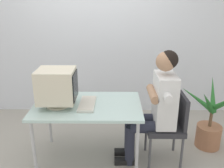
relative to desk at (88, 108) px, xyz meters
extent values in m
plane|color=#9E998E|center=(0.00, 0.00, -0.66)|extent=(12.00, 12.00, 0.00)
cube|color=silver|center=(0.30, 1.40, 0.84)|extent=(8.00, 0.10, 3.00)
cylinder|color=#B7B7BC|center=(-0.56, -0.34, -0.32)|extent=(0.04, 0.04, 0.68)
cylinder|color=#B7B7BC|center=(0.56, -0.34, -0.32)|extent=(0.04, 0.04, 0.68)
cylinder|color=#B7B7BC|center=(-0.56, 0.34, -0.32)|extent=(0.04, 0.04, 0.68)
cylinder|color=#B7B7BC|center=(0.56, 0.34, -0.32)|extent=(0.04, 0.04, 0.68)
cube|color=silver|center=(0.00, 0.00, 0.04)|extent=(1.23, 0.79, 0.03)
cylinder|color=beige|center=(-0.33, -0.05, 0.06)|extent=(0.25, 0.25, 0.02)
cylinder|color=beige|center=(-0.33, -0.05, 0.09)|extent=(0.06, 0.06, 0.04)
cube|color=beige|center=(-0.33, -0.05, 0.30)|extent=(0.40, 0.35, 0.37)
cube|color=black|center=(-0.12, -0.05, 0.30)|extent=(0.01, 0.30, 0.30)
cube|color=silver|center=(0.00, -0.01, 0.06)|extent=(0.18, 0.43, 0.02)
cube|color=beige|center=(0.00, -0.01, 0.08)|extent=(0.16, 0.39, 0.01)
cylinder|color=#4C4C51|center=(0.72, -0.22, -0.46)|extent=(0.03, 0.03, 0.42)
cylinder|color=#4C4C51|center=(1.08, -0.22, -0.46)|extent=(0.03, 0.03, 0.42)
cylinder|color=#4C4C51|center=(0.72, 0.14, -0.46)|extent=(0.03, 0.03, 0.42)
cylinder|color=#4C4C51|center=(1.08, 0.14, -0.46)|extent=(0.03, 0.03, 0.42)
cube|color=#2D2D33|center=(0.90, -0.04, -0.22)|extent=(0.42, 0.42, 0.06)
cube|color=#2D2D33|center=(1.09, -0.04, 0.00)|extent=(0.04, 0.38, 0.37)
cube|color=silver|center=(0.88, -0.04, 0.13)|extent=(0.22, 0.39, 0.59)
sphere|color=#A57A5B|center=(0.86, -0.04, 0.57)|extent=(0.21, 0.21, 0.21)
sphere|color=black|center=(0.89, -0.04, 0.59)|extent=(0.20, 0.20, 0.20)
cylinder|color=#262838|center=(0.68, -0.13, -0.17)|extent=(0.38, 0.14, 0.14)
cylinder|color=#262838|center=(0.68, 0.05, -0.17)|extent=(0.38, 0.14, 0.14)
cylinder|color=#262838|center=(0.49, -0.13, -0.42)|extent=(0.11, 0.11, 0.50)
cylinder|color=#262838|center=(0.49, 0.05, -0.42)|extent=(0.11, 0.11, 0.50)
cube|color=black|center=(0.43, -0.13, -0.63)|extent=(0.24, 0.09, 0.06)
cube|color=black|center=(0.43, 0.05, -0.63)|extent=(0.24, 0.09, 0.06)
cylinder|color=silver|center=(0.86, -0.27, 0.25)|extent=(0.09, 0.14, 0.09)
cylinder|color=silver|center=(0.86, 0.19, 0.25)|extent=(0.09, 0.14, 0.09)
cylinder|color=#A57A5B|center=(0.74, -0.04, 0.20)|extent=(0.09, 0.39, 0.09)
cylinder|color=#9E6647|center=(1.55, 0.25, -0.51)|extent=(0.32, 0.32, 0.30)
cylinder|color=brown|center=(1.55, 0.25, -0.24)|extent=(0.04, 0.04, 0.25)
cone|color=#296D2D|center=(1.59, 0.39, 0.03)|extent=(0.17, 0.40, 0.43)
cone|color=#296D2D|center=(1.39, 0.34, -0.03)|extent=(0.44, 0.34, 0.31)
cone|color=#296D2D|center=(1.44, 0.15, 0.02)|extent=(0.33, 0.35, 0.42)
cone|color=#296D2D|center=(1.61, 0.11, 0.02)|extent=(0.20, 0.41, 0.41)
camera|label=1|loc=(0.31, -2.57, 1.22)|focal=39.12mm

